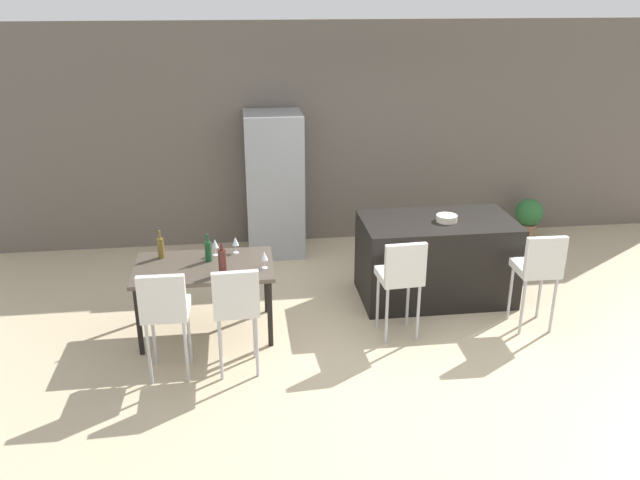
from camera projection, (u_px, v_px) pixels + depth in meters
name	position (u px, v px, depth m)	size (l,w,h in m)	color
ground_plane	(398.00, 328.00, 6.59)	(10.00, 10.00, 0.00)	#C6B28E
back_wall	(355.00, 134.00, 8.51)	(10.00, 0.12, 2.90)	#665B51
kitchen_island	(436.00, 259.00, 7.11)	(1.66, 0.92, 0.92)	black
bar_chair_left	(401.00, 274.00, 6.17)	(0.42, 0.42, 1.05)	silver
bar_chair_middle	(539.00, 266.00, 6.33)	(0.41, 0.41, 1.05)	silver
dining_table	(204.00, 272.00, 6.28)	(1.35, 0.82, 0.74)	#4C4238
dining_chair_near	(165.00, 308.00, 5.52)	(0.41, 0.41, 1.05)	silver
dining_chair_far	(236.00, 303.00, 5.59)	(0.41, 0.41, 1.05)	silver
wine_bottle_corner	(161.00, 248.00, 6.39)	(0.07, 0.07, 0.29)	brown
wine_bottle_inner	(208.00, 251.00, 6.32)	(0.07, 0.07, 0.29)	#194723
wine_bottle_right	(222.00, 262.00, 6.01)	(0.08, 0.08, 0.31)	#471E19
wine_glass_left	(215.00, 244.00, 6.44)	(0.07, 0.07, 0.17)	silver
wine_glass_middle	(235.00, 241.00, 6.50)	(0.07, 0.07, 0.17)	silver
wine_glass_far	(264.00, 256.00, 6.15)	(0.07, 0.07, 0.17)	silver
refrigerator	(274.00, 185.00, 8.17)	(0.72, 0.68, 1.84)	#939699
fruit_bowl	(447.00, 218.00, 6.89)	(0.23, 0.23, 0.07)	beige
potted_plant	(529.00, 216.00, 8.80)	(0.37, 0.37, 0.58)	#996B4C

